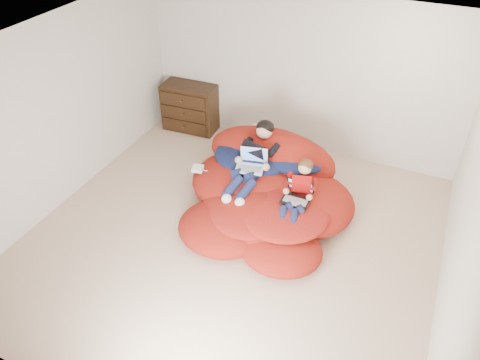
# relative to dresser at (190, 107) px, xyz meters

# --- Properties ---
(room_shell) EXTENTS (5.10, 5.10, 2.77)m
(room_shell) POSITION_rel_dresser_xyz_m (1.85, -2.26, -0.19)
(room_shell) COLOR tan
(room_shell) RESTS_ON ground
(dresser) EXTENTS (0.94, 0.54, 0.82)m
(dresser) POSITION_rel_dresser_xyz_m (0.00, 0.00, 0.00)
(dresser) COLOR black
(dresser) RESTS_ON ground
(beanbag_pile) EXTENTS (2.36, 2.38, 0.90)m
(beanbag_pile) POSITION_rel_dresser_xyz_m (1.99, -1.47, -0.14)
(beanbag_pile) COLOR #9D1C11
(beanbag_pile) RESTS_ON ground
(cream_pillow) EXTENTS (0.48, 0.31, 0.31)m
(cream_pillow) POSITION_rel_dresser_xyz_m (1.58, -0.64, 0.21)
(cream_pillow) COLOR beige
(cream_pillow) RESTS_ON beanbag_pile
(older_boy) EXTENTS (0.43, 1.25, 0.69)m
(older_boy) POSITION_rel_dresser_xyz_m (1.76, -1.30, 0.26)
(older_boy) COLOR black
(older_boy) RESTS_ON beanbag_pile
(younger_boy) EXTENTS (0.32, 0.87, 0.60)m
(younger_boy) POSITION_rel_dresser_xyz_m (2.51, -1.68, 0.18)
(younger_boy) COLOR #A9100E
(younger_boy) RESTS_ON beanbag_pile
(laptop_white) EXTENTS (0.42, 0.40, 0.27)m
(laptop_white) POSITION_rel_dresser_xyz_m (1.76, -1.42, 0.23)
(laptop_white) COLOR white
(laptop_white) RESTS_ON older_boy
(laptop_black) EXTENTS (0.35, 0.35, 0.24)m
(laptop_black) POSITION_rel_dresser_xyz_m (2.51, -1.70, 0.14)
(laptop_black) COLOR black
(laptop_black) RESTS_ON younger_boy
(power_adapter) EXTENTS (0.18, 0.18, 0.05)m
(power_adapter) POSITION_rel_dresser_xyz_m (1.00, -1.57, 0.01)
(power_adapter) COLOR white
(power_adapter) RESTS_ON beanbag_pile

